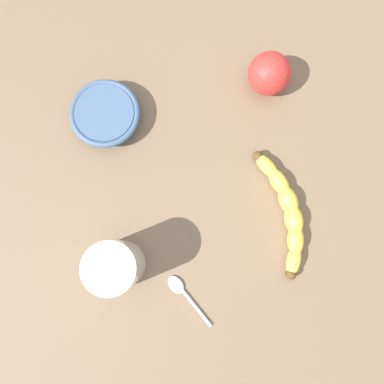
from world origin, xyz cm
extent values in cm
cube|color=brown|center=(0.00, 0.00, 1.50)|extent=(120.00, 120.00, 3.00)
ellipsoid|color=yellow|center=(12.99, 17.02, 4.68)|extent=(5.89, 3.40, 2.53)
ellipsoid|color=yellow|center=(9.30, 17.27, 4.68)|extent=(5.62, 3.10, 2.95)
ellipsoid|color=yellow|center=(5.63, 16.83, 4.68)|extent=(6.14, 4.48, 3.37)
ellipsoid|color=yellow|center=(2.12, 15.70, 4.68)|extent=(6.43, 5.28, 3.37)
ellipsoid|color=yellow|center=(-1.12, 13.93, 4.68)|extent=(6.25, 5.55, 2.95)
ellipsoid|color=yellow|center=(-3.97, 11.58, 4.68)|extent=(5.72, 5.71, 2.53)
sphere|color=#513819|center=(15.45, 16.61, 4.68)|extent=(1.97, 1.97, 1.97)
sphere|color=#513819|center=(-5.74, 9.81, 4.68)|extent=(1.97, 1.97, 1.97)
cylinder|color=silver|center=(15.71, -14.06, 8.76)|extent=(8.75, 8.75, 11.52)
cylinder|color=#F0BC6A|center=(15.71, -14.06, 8.51)|extent=(8.25, 8.25, 10.52)
cylinder|color=#3D5675|center=(-11.75, -19.15, 4.77)|extent=(11.05, 11.05, 3.54)
torus|color=#3D5675|center=(-11.75, -19.15, 5.94)|extent=(13.22, 13.22, 1.20)
sphere|color=red|center=(-20.93, 10.88, 7.00)|extent=(8.01, 8.01, 8.01)
ellipsoid|color=silver|center=(18.74, -3.88, 3.40)|extent=(4.27, 4.21, 0.80)
cube|color=silver|center=(22.51, -0.37, 3.40)|extent=(6.56, 6.16, 0.25)
camera|label=1|loc=(10.43, -1.47, 72.25)|focal=34.66mm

